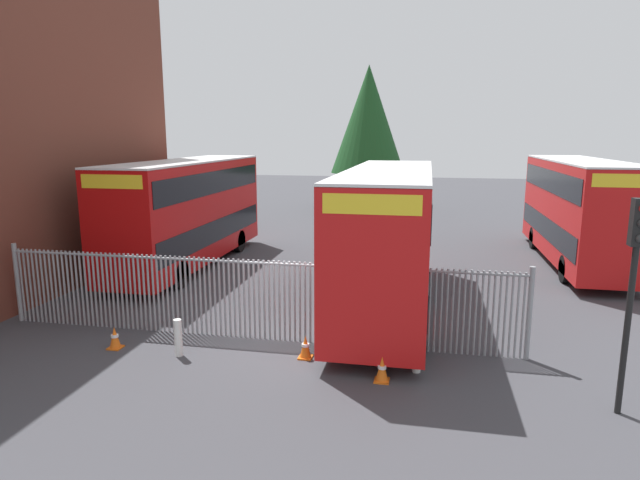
{
  "coord_description": "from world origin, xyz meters",
  "views": [
    {
      "loc": [
        3.46,
        -13.26,
        5.45
      ],
      "look_at": [
        0.0,
        4.0,
        2.0
      ],
      "focal_mm": 30.22,
      "sensor_mm": 36.0,
      "label": 1
    }
  ],
  "objects_px": {
    "traffic_cone_mid_forecourt": "(305,347)",
    "traffic_light_kerbside": "(634,268)",
    "double_decker_bus_behind_fence_right": "(578,208)",
    "bollard_center_front": "(417,353)",
    "double_decker_bus_near_gate": "(389,233)",
    "traffic_cone_near_kerb": "(115,338)",
    "double_decker_bus_behind_fence_left": "(188,209)",
    "traffic_cone_by_gate": "(382,369)",
    "bollard_near_left": "(178,338)"
  },
  "relations": [
    {
      "from": "double_decker_bus_behind_fence_right",
      "to": "bollard_center_front",
      "type": "relative_size",
      "value": 11.38
    },
    {
      "from": "double_decker_bus_near_gate",
      "to": "double_decker_bus_behind_fence_right",
      "type": "relative_size",
      "value": 1.0
    },
    {
      "from": "bollard_center_front",
      "to": "traffic_light_kerbside",
      "type": "relative_size",
      "value": 0.22
    },
    {
      "from": "double_decker_bus_behind_fence_left",
      "to": "traffic_light_kerbside",
      "type": "xyz_separation_m",
      "value": [
        13.65,
        -9.9,
        0.56
      ]
    },
    {
      "from": "bollard_near_left",
      "to": "traffic_cone_by_gate",
      "type": "bearing_deg",
      "value": -4.89
    },
    {
      "from": "double_decker_bus_behind_fence_right",
      "to": "bollard_center_front",
      "type": "height_order",
      "value": "double_decker_bus_behind_fence_right"
    },
    {
      "from": "double_decker_bus_near_gate",
      "to": "bollard_near_left",
      "type": "height_order",
      "value": "double_decker_bus_near_gate"
    },
    {
      "from": "double_decker_bus_behind_fence_right",
      "to": "traffic_cone_by_gate",
      "type": "distance_m",
      "value": 14.93
    },
    {
      "from": "bollard_near_left",
      "to": "bollard_center_front",
      "type": "distance_m",
      "value": 5.87
    },
    {
      "from": "traffic_cone_mid_forecourt",
      "to": "bollard_near_left",
      "type": "bearing_deg",
      "value": -171.32
    },
    {
      "from": "traffic_cone_by_gate",
      "to": "traffic_light_kerbside",
      "type": "xyz_separation_m",
      "value": [
        4.73,
        -0.49,
        2.7
      ]
    },
    {
      "from": "double_decker_bus_near_gate",
      "to": "traffic_cone_near_kerb",
      "type": "distance_m",
      "value": 8.5
    },
    {
      "from": "bollard_center_front",
      "to": "traffic_cone_mid_forecourt",
      "type": "xyz_separation_m",
      "value": [
        -2.72,
        0.26,
        -0.19
      ]
    },
    {
      "from": "bollard_center_front",
      "to": "traffic_light_kerbside",
      "type": "distance_m",
      "value": 4.85
    },
    {
      "from": "traffic_cone_near_kerb",
      "to": "traffic_light_kerbside",
      "type": "distance_m",
      "value": 12.03
    },
    {
      "from": "traffic_cone_by_gate",
      "to": "traffic_cone_mid_forecourt",
      "type": "distance_m",
      "value": 2.17
    },
    {
      "from": "traffic_cone_mid_forecourt",
      "to": "double_decker_bus_behind_fence_right",
      "type": "bearing_deg",
      "value": 52.9
    },
    {
      "from": "double_decker_bus_near_gate",
      "to": "traffic_cone_near_kerb",
      "type": "relative_size",
      "value": 18.32
    },
    {
      "from": "double_decker_bus_behind_fence_right",
      "to": "bollard_center_front",
      "type": "xyz_separation_m",
      "value": [
        -6.38,
        -12.29,
        -1.95
      ]
    },
    {
      "from": "double_decker_bus_near_gate",
      "to": "traffic_cone_mid_forecourt",
      "type": "xyz_separation_m",
      "value": [
        -1.67,
        -4.48,
        -2.13
      ]
    },
    {
      "from": "double_decker_bus_behind_fence_right",
      "to": "bollard_near_left",
      "type": "xyz_separation_m",
      "value": [
        -12.25,
        -12.51,
        -1.95
      ]
    },
    {
      "from": "double_decker_bus_near_gate",
      "to": "double_decker_bus_behind_fence_left",
      "type": "distance_m",
      "value": 9.5
    },
    {
      "from": "bollard_near_left",
      "to": "traffic_cone_by_gate",
      "type": "height_order",
      "value": "bollard_near_left"
    },
    {
      "from": "double_decker_bus_behind_fence_right",
      "to": "traffic_cone_near_kerb",
      "type": "distance_m",
      "value": 18.88
    },
    {
      "from": "traffic_cone_mid_forecourt",
      "to": "traffic_light_kerbside",
      "type": "xyz_separation_m",
      "value": [
        6.7,
        -1.41,
        2.7
      ]
    },
    {
      "from": "traffic_light_kerbside",
      "to": "traffic_cone_mid_forecourt",
      "type": "bearing_deg",
      "value": 168.13
    },
    {
      "from": "traffic_light_kerbside",
      "to": "double_decker_bus_near_gate",
      "type": "bearing_deg",
      "value": 130.51
    },
    {
      "from": "double_decker_bus_behind_fence_right",
      "to": "traffic_light_kerbside",
      "type": "xyz_separation_m",
      "value": [
        -2.4,
        -13.44,
        0.56
      ]
    },
    {
      "from": "double_decker_bus_behind_fence_left",
      "to": "traffic_cone_by_gate",
      "type": "xyz_separation_m",
      "value": [
        8.92,
        -9.41,
        -2.13
      ]
    },
    {
      "from": "double_decker_bus_behind_fence_left",
      "to": "traffic_cone_by_gate",
      "type": "relative_size",
      "value": 18.32
    },
    {
      "from": "double_decker_bus_behind_fence_right",
      "to": "traffic_cone_mid_forecourt",
      "type": "bearing_deg",
      "value": -127.1
    },
    {
      "from": "traffic_light_kerbside",
      "to": "double_decker_bus_behind_fence_left",
      "type": "bearing_deg",
      "value": 144.04
    },
    {
      "from": "traffic_cone_by_gate",
      "to": "traffic_cone_near_kerb",
      "type": "relative_size",
      "value": 1.0
    },
    {
      "from": "double_decker_bus_behind_fence_left",
      "to": "bollard_center_front",
      "type": "distance_m",
      "value": 13.19
    },
    {
      "from": "double_decker_bus_behind_fence_right",
      "to": "traffic_cone_by_gate",
      "type": "bearing_deg",
      "value": -118.84
    },
    {
      "from": "traffic_cone_by_gate",
      "to": "traffic_cone_near_kerb",
      "type": "distance_m",
      "value": 6.97
    },
    {
      "from": "double_decker_bus_behind_fence_right",
      "to": "traffic_cone_by_gate",
      "type": "relative_size",
      "value": 18.32
    },
    {
      "from": "double_decker_bus_near_gate",
      "to": "traffic_cone_mid_forecourt",
      "type": "relative_size",
      "value": 18.32
    },
    {
      "from": "traffic_light_kerbside",
      "to": "double_decker_bus_behind_fence_right",
      "type": "bearing_deg",
      "value": 79.89
    },
    {
      "from": "bollard_near_left",
      "to": "traffic_cone_near_kerb",
      "type": "relative_size",
      "value": 1.61
    },
    {
      "from": "double_decker_bus_behind_fence_left",
      "to": "traffic_cone_by_gate",
      "type": "height_order",
      "value": "double_decker_bus_behind_fence_left"
    },
    {
      "from": "traffic_cone_near_kerb",
      "to": "traffic_light_kerbside",
      "type": "relative_size",
      "value": 0.14
    },
    {
      "from": "double_decker_bus_near_gate",
      "to": "double_decker_bus_behind_fence_right",
      "type": "bearing_deg",
      "value": 45.44
    },
    {
      "from": "traffic_light_kerbside",
      "to": "bollard_center_front",
      "type": "bearing_deg",
      "value": 163.9
    },
    {
      "from": "double_decker_bus_behind_fence_left",
      "to": "traffic_cone_mid_forecourt",
      "type": "height_order",
      "value": "double_decker_bus_behind_fence_left"
    },
    {
      "from": "double_decker_bus_behind_fence_left",
      "to": "traffic_cone_near_kerb",
      "type": "xyz_separation_m",
      "value": [
        1.97,
        -8.86,
        -2.13
      ]
    },
    {
      "from": "bollard_near_left",
      "to": "traffic_cone_near_kerb",
      "type": "distance_m",
      "value": 1.84
    },
    {
      "from": "traffic_cone_by_gate",
      "to": "traffic_cone_mid_forecourt",
      "type": "xyz_separation_m",
      "value": [
        -1.97,
        0.92,
        0.0
      ]
    },
    {
      "from": "double_decker_bus_near_gate",
      "to": "traffic_cone_mid_forecourt",
      "type": "height_order",
      "value": "double_decker_bus_near_gate"
    },
    {
      "from": "traffic_cone_mid_forecourt",
      "to": "double_decker_bus_behind_fence_left",
      "type": "bearing_deg",
      "value": 129.29
    }
  ]
}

